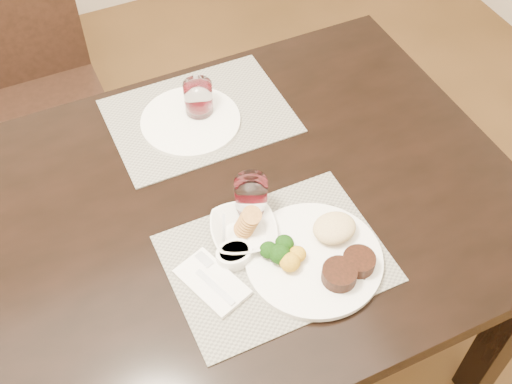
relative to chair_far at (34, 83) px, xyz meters
name	(u,v)px	position (x,y,z in m)	size (l,w,h in m)	color
dining_table	(105,272)	(0.00, -0.93, 0.16)	(2.00, 1.00, 0.75)	black
chair_far	(34,83)	(0.00, 0.00, 0.00)	(0.42, 0.42, 0.90)	black
placemat_near	(276,258)	(0.34, -1.12, 0.25)	(0.46, 0.34, 0.00)	gray
placemat_far	(199,116)	(0.36, -0.63, 0.25)	(0.46, 0.34, 0.00)	gray
dinner_plate	(321,255)	(0.43, -1.16, 0.27)	(0.30, 0.30, 0.05)	white
napkin_fork	(212,282)	(0.19, -1.12, 0.26)	(0.13, 0.18, 0.02)	white
steak_knife	(350,261)	(0.49, -1.19, 0.26)	(0.09, 0.24, 0.01)	silver
cracker_bowl	(244,230)	(0.31, -1.03, 0.27)	(0.18, 0.18, 0.07)	white
sauce_ramekin	(234,255)	(0.26, -1.08, 0.27)	(0.08, 0.12, 0.06)	white
wine_glass_near	(251,198)	(0.35, -0.98, 0.30)	(0.07, 0.07, 0.10)	white
far_plate	(191,121)	(0.33, -0.65, 0.26)	(0.26, 0.26, 0.01)	white
wine_glass_far	(199,101)	(0.36, -0.63, 0.30)	(0.07, 0.07, 0.10)	white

